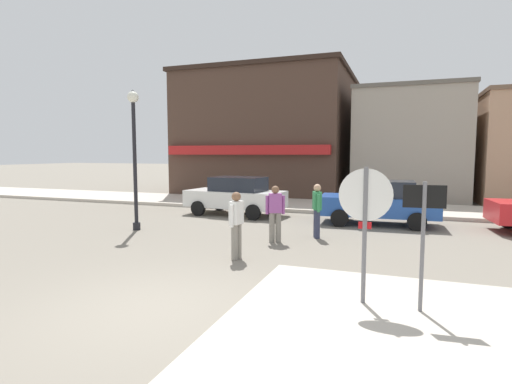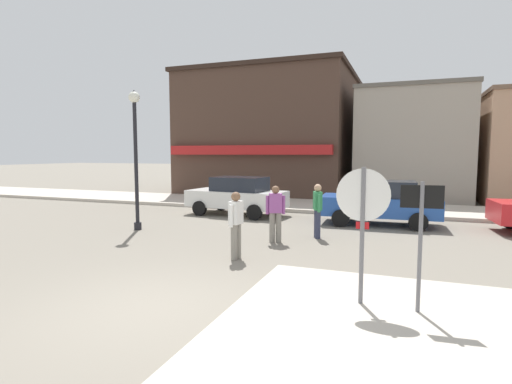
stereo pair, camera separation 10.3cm
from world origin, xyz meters
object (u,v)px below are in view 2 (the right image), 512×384
(lamp_post, at_px, (135,140))
(pedestrian_kerb_side, at_px, (275,212))
(stop_sign, at_px, (363,218))
(one_way_sign, at_px, (421,234))
(parked_car_nearest, at_px, (237,195))
(parked_car_second, at_px, (380,202))
(pedestrian_crossing_far, at_px, (317,209))
(pedestrian_crossing_near, at_px, (236,223))

(lamp_post, xyz_separation_m, pedestrian_kerb_side, (4.84, -0.22, -2.09))
(stop_sign, xyz_separation_m, one_way_sign, (0.84, -0.06, -0.19))
(parked_car_nearest, distance_m, parked_car_second, 5.62)
(stop_sign, distance_m, one_way_sign, 0.86)
(parked_car_second, bearing_deg, one_way_sign, -82.95)
(lamp_post, relative_size, pedestrian_kerb_side, 2.82)
(parked_car_second, relative_size, pedestrian_crossing_far, 2.53)
(one_way_sign, bearing_deg, parked_car_second, 97.05)
(stop_sign, relative_size, pedestrian_crossing_far, 1.43)
(pedestrian_crossing_far, bearing_deg, lamp_post, -172.30)
(stop_sign, height_order, pedestrian_crossing_far, stop_sign)
(one_way_sign, relative_size, pedestrian_crossing_far, 1.30)
(pedestrian_crossing_near, height_order, pedestrian_kerb_side, same)
(one_way_sign, bearing_deg, pedestrian_crossing_far, 116.32)
(stop_sign, distance_m, lamp_post, 8.98)
(one_way_sign, relative_size, pedestrian_crossing_near, 1.30)
(pedestrian_crossing_near, distance_m, pedestrian_crossing_far, 3.31)
(one_way_sign, height_order, pedestrian_crossing_near, one_way_sign)
(lamp_post, height_order, parked_car_second, lamp_post)
(pedestrian_crossing_near, bearing_deg, pedestrian_kerb_side, 80.75)
(stop_sign, distance_m, pedestrian_kerb_side, 5.15)
(lamp_post, xyz_separation_m, parked_car_second, (7.44, 3.76, -2.15))
(pedestrian_crossing_near, bearing_deg, one_way_sign, -30.22)
(pedestrian_crossing_far, bearing_deg, parked_car_nearest, 140.49)
(one_way_sign, distance_m, pedestrian_crossing_far, 5.98)
(lamp_post, distance_m, pedestrian_kerb_side, 5.28)
(pedestrian_kerb_side, bearing_deg, pedestrian_crossing_near, -99.25)
(stop_sign, bearing_deg, pedestrian_crossing_far, 108.85)
(stop_sign, bearing_deg, one_way_sign, -4.07)
(stop_sign, relative_size, parked_car_second, 0.57)
(one_way_sign, xyz_separation_m, parked_car_nearest, (-6.64, 8.64, -0.52))
(stop_sign, distance_m, pedestrian_crossing_far, 5.62)
(stop_sign, height_order, pedestrian_crossing_near, stop_sign)
(pedestrian_kerb_side, bearing_deg, parked_car_nearest, 125.01)
(stop_sign, xyz_separation_m, pedestrian_crossing_near, (-3.12, 2.25, -0.65))
(lamp_post, height_order, pedestrian_crossing_near, lamp_post)
(one_way_sign, xyz_separation_m, parked_car_second, (-1.03, 8.32, -0.52))
(parked_car_nearest, relative_size, pedestrian_crossing_far, 2.58)
(stop_sign, height_order, lamp_post, lamp_post)
(parked_car_nearest, bearing_deg, pedestrian_crossing_far, -39.51)
(lamp_post, bearing_deg, pedestrian_crossing_near, -26.50)
(one_way_sign, height_order, parked_car_nearest, one_way_sign)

